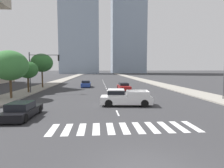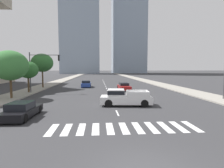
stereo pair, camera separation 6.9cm
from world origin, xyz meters
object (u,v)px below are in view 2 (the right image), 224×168
(pickup_truck, at_px, (124,98))
(street_tree_third, at_px, (42,63))
(sedan_blue_0, at_px, (86,84))
(sedan_black_2, at_px, (22,110))
(street_tree_second, at_px, (28,70))
(sedan_red_1, at_px, (124,87))
(street_tree_nearest, at_px, (10,65))
(traffic_signal_far, at_px, (41,65))

(pickup_truck, xyz_separation_m, street_tree_third, (-13.41, 18.10, 4.12))
(sedan_blue_0, height_order, sedan_black_2, sedan_blue_0)
(pickup_truck, bearing_deg, street_tree_second, -33.20)
(sedan_red_1, distance_m, street_tree_third, 16.60)
(sedan_black_2, bearing_deg, street_tree_second, 20.36)
(sedan_red_1, bearing_deg, street_tree_nearest, -62.94)
(sedan_red_1, bearing_deg, pickup_truck, -10.89)
(pickup_truck, bearing_deg, sedan_black_2, 31.59)
(sedan_red_1, xyz_separation_m, traffic_signal_far, (-13.33, -3.28, 3.79))
(sedan_black_2, xyz_separation_m, street_tree_third, (-4.90, 22.27, 4.36))
(pickup_truck, xyz_separation_m, street_tree_second, (-13.41, 10.74, 2.79))
(sedan_black_2, bearing_deg, street_tree_third, 14.58)
(street_tree_nearest, xyz_separation_m, street_tree_second, (0.00, 5.79, -0.58))
(pickup_truck, distance_m, street_tree_nearest, 14.69)
(sedan_blue_0, distance_m, sedan_red_1, 9.10)
(sedan_red_1, height_order, traffic_signal_far, traffic_signal_far)
(pickup_truck, xyz_separation_m, street_tree_nearest, (-13.41, 4.95, 3.37))
(street_tree_nearest, bearing_deg, street_tree_second, 90.00)
(pickup_truck, distance_m, sedan_red_1, 13.87)
(pickup_truck, height_order, street_tree_nearest, street_tree_nearest)
(sedan_red_1, distance_m, sedan_black_2, 20.76)
(street_tree_nearest, relative_size, street_tree_third, 0.90)
(traffic_signal_far, xyz_separation_m, street_tree_nearest, (-2.09, -5.50, -0.18))
(street_tree_nearest, bearing_deg, traffic_signal_far, 69.20)
(traffic_signal_far, relative_size, street_tree_second, 1.29)
(sedan_red_1, height_order, sedan_black_2, sedan_red_1)
(pickup_truck, height_order, sedan_red_1, pickup_truck)
(sedan_red_1, distance_m, street_tree_nearest, 18.10)
(sedan_red_1, bearing_deg, traffic_signal_far, -78.78)
(sedan_blue_0, height_order, sedan_red_1, sedan_blue_0)
(sedan_black_2, bearing_deg, pickup_truck, -61.73)
(sedan_blue_0, bearing_deg, traffic_signal_far, 144.42)
(pickup_truck, distance_m, street_tree_second, 17.41)
(street_tree_nearest, distance_m, street_tree_second, 5.82)
(sedan_black_2, relative_size, street_tree_second, 0.91)
(sedan_blue_0, xyz_separation_m, street_tree_second, (-8.35, -8.72, 2.98))
(sedan_blue_0, relative_size, traffic_signal_far, 0.70)
(street_tree_second, bearing_deg, pickup_truck, -38.69)
(pickup_truck, height_order, traffic_signal_far, traffic_signal_far)
(street_tree_second, bearing_deg, street_tree_third, 90.00)
(street_tree_third, bearing_deg, street_tree_second, -90.00)
(sedan_black_2, distance_m, traffic_signal_far, 15.37)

